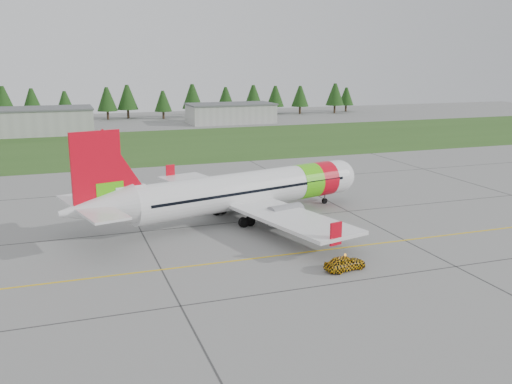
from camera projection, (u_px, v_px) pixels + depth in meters
name	position (u px, v px, depth m)	size (l,w,h in m)	color
ground	(357.00, 281.00, 47.69)	(320.00, 320.00, 0.00)	gray
aircraft	(241.00, 191.00, 65.38)	(36.95, 34.77, 11.39)	white
follow_me_car	(345.00, 249.00, 49.68)	(1.54, 1.31, 3.84)	yellow
service_van	(123.00, 163.00, 89.81)	(1.44, 1.36, 4.13)	silver
grass_strip	(169.00, 144.00, 122.95)	(320.00, 50.00, 0.03)	#30561E
taxi_guideline	(316.00, 251.00, 55.03)	(120.00, 0.25, 0.02)	gold
hangar_west	(24.00, 122.00, 138.24)	(32.00, 14.00, 6.00)	#A8A8A3
hangar_east	(231.00, 114.00, 163.51)	(24.00, 12.00, 5.20)	#A8A8A3
treeline	(133.00, 103.00, 173.21)	(160.00, 8.00, 10.00)	#1C3F14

